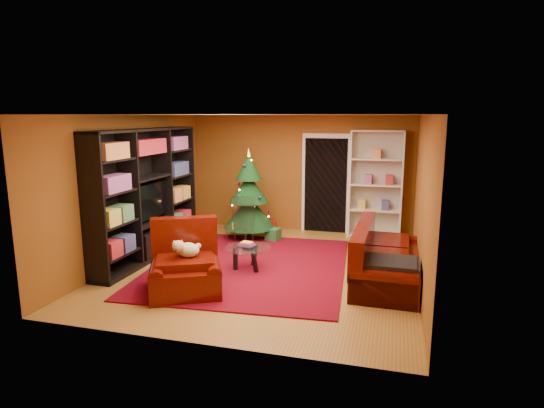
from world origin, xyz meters
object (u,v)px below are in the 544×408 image
(christmas_tree, at_px, (249,195))
(sofa, at_px, (387,254))
(rug, at_px, (249,266))
(acrylic_chair, at_px, (240,226))
(armchair, at_px, (185,265))
(gift_box_teal, at_px, (202,230))
(media_unit, at_px, (146,194))
(dog, at_px, (188,250))
(gift_box_red, at_px, (272,226))
(gift_box_green, at_px, (273,235))
(white_bookshelf, at_px, (376,185))
(coffee_table, at_px, (248,258))

(christmas_tree, height_order, sofa, christmas_tree)
(rug, distance_m, acrylic_chair, 1.15)
(rug, height_order, armchair, armchair)
(gift_box_teal, distance_m, armchair, 3.15)
(media_unit, height_order, dog, media_unit)
(gift_box_red, bearing_deg, gift_box_green, -72.51)
(dog, xyz_separation_m, sofa, (2.84, 1.17, -0.18))
(armchair, relative_size, acrylic_chair, 1.18)
(armchair, bearing_deg, white_bookshelf, 31.37)
(white_bookshelf, distance_m, sofa, 2.81)
(media_unit, xyz_separation_m, gift_box_teal, (0.38, 1.54, -1.02))
(rug, height_order, dog, dog)
(gift_box_red, xyz_separation_m, sofa, (2.63, -2.72, 0.36))
(gift_box_teal, bearing_deg, rug, -44.84)
(white_bookshelf, relative_size, dog, 5.87)
(media_unit, distance_m, armchair, 2.15)
(coffee_table, bearing_deg, acrylic_chair, 115.70)
(gift_box_teal, relative_size, gift_box_green, 1.24)
(gift_box_green, bearing_deg, acrylic_chair, -121.51)
(acrylic_chair, bearing_deg, dog, -87.12)
(dog, bearing_deg, armchair, -135.00)
(armchair, distance_m, acrylic_chair, 2.32)
(coffee_table, bearing_deg, gift_box_green, 92.01)
(gift_box_green, xyz_separation_m, gift_box_red, (-0.28, 0.88, -0.03))
(gift_box_red, bearing_deg, christmas_tree, -108.51)
(sofa, bearing_deg, rug, 88.06)
(media_unit, height_order, gift_box_green, media_unit)
(christmas_tree, relative_size, white_bookshelf, 0.82)
(media_unit, bearing_deg, sofa, -1.56)
(christmas_tree, height_order, gift_box_teal, christmas_tree)
(gift_box_teal, bearing_deg, gift_box_red, 37.76)
(media_unit, xyz_separation_m, christmas_tree, (1.40, 1.73, -0.24))
(gift_box_red, relative_size, armchair, 0.18)
(rug, distance_m, gift_box_green, 1.71)
(media_unit, height_order, gift_box_red, media_unit)
(rug, distance_m, dog, 1.54)
(rug, relative_size, media_unit, 1.24)
(media_unit, xyz_separation_m, white_bookshelf, (3.96, 2.52, -0.04))
(christmas_tree, xyz_separation_m, gift_box_teal, (-1.02, -0.19, -0.77))
(armchair, xyz_separation_m, acrylic_chair, (0.04, 2.31, 0.04))
(christmas_tree, bearing_deg, sofa, -33.42)
(rug, distance_m, media_unit, 2.29)
(gift_box_green, xyz_separation_m, acrylic_chair, (-0.47, -0.77, 0.33))
(gift_box_red, bearing_deg, gift_box_teal, -142.24)
(sofa, bearing_deg, white_bookshelf, 8.48)
(rug, distance_m, gift_box_teal, 2.25)
(gift_box_green, bearing_deg, coffee_table, -87.99)
(media_unit, relative_size, white_bookshelf, 1.31)
(rug, xyz_separation_m, dog, (-0.52, -1.31, 0.63))
(gift_box_green, distance_m, gift_box_red, 0.92)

